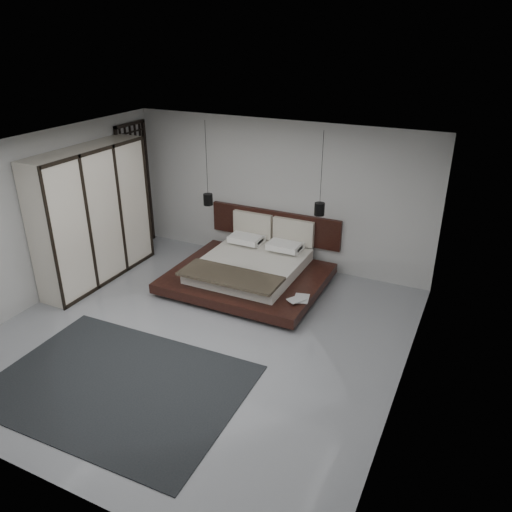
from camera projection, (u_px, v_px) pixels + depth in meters
The scene contains 14 objects.
floor at pixel (199, 335), 7.65m from camera, with size 6.00×6.00×0.00m, color gray.
ceiling at pixel (188, 154), 6.48m from camera, with size 6.00×6.00×0.00m, color white.
wall_back at pixel (278, 194), 9.52m from camera, with size 6.00×6.00×0.00m, color #B2B2B0.
wall_front at pixel (20, 372), 4.61m from camera, with size 6.00×6.00×0.00m, color #B2B2B0.
wall_left at pixel (39, 220), 8.24m from camera, with size 6.00×6.00×0.00m, color #B2B2B0.
wall_right at pixel (410, 297), 5.88m from camera, with size 6.00×6.00×0.00m, color #B2B2B0.
lattice_screen at pixel (136, 187), 10.27m from camera, with size 0.05×0.90×2.60m, color black.
bed at pixel (251, 269), 9.11m from camera, with size 2.70×2.36×1.06m.
book_lower at pixel (294, 298), 8.16m from camera, with size 0.24×0.32×0.03m, color #99724C.
book_upper at pixel (293, 297), 8.13m from camera, with size 0.20×0.27×0.02m, color #99724C.
pendant_left at pixel (208, 199), 9.45m from camera, with size 0.18×0.18×1.59m.
pendant_right at pixel (319, 209), 8.52m from camera, with size 0.18×0.18×1.44m.
wardrobe at pixel (93, 216), 8.93m from camera, with size 0.59×2.49×2.44m.
rug at pixel (118, 385), 6.57m from camera, with size 3.27×2.33×0.01m, color black.
Camera 1 is at (3.59, -5.42, 4.29)m, focal length 35.00 mm.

